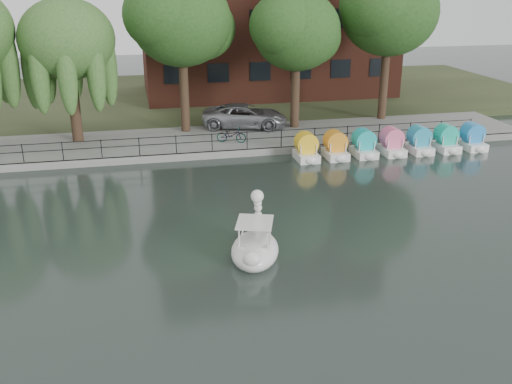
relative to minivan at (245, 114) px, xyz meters
name	(u,v)px	position (x,y,z in m)	size (l,w,h in m)	color
ground_plane	(266,267)	(-2.83, -18.03, -1.26)	(120.00, 120.00, 0.00)	#384640
promenade	(206,141)	(-2.83, -2.03, -1.06)	(40.00, 6.00, 0.40)	gray
kerb	(213,155)	(-2.83, -4.98, -1.06)	(40.00, 0.25, 0.40)	gray
land_strip	(184,97)	(-2.83, 11.97, -1.08)	(60.00, 22.00, 0.36)	#47512D
railing	(212,138)	(-2.83, -4.78, -0.12)	(32.00, 0.05, 1.00)	black
willow_mid	(67,40)	(-10.33, -1.03, 4.98)	(5.32, 5.32, 8.15)	#473323
broadleaf_center	(181,21)	(-3.83, -0.03, 5.80)	(6.00, 6.00, 9.25)	#473323
broadleaf_right	(297,32)	(3.17, -0.53, 5.12)	(5.40, 5.40, 8.32)	#473323
broadleaf_far	(389,12)	(9.67, 0.47, 6.13)	(6.30, 6.30, 9.71)	#473323
minivan	(245,114)	(0.00, 0.00, 0.00)	(6.21, 2.86, 1.73)	gray
bicycle	(231,134)	(-1.47, -3.32, -0.36)	(1.72, 0.60, 1.00)	gray
swan_boat	(255,245)	(-3.05, -17.22, -0.76)	(2.45, 3.10, 2.30)	white
pedal_boat_row	(392,144)	(7.31, -6.31, -0.66)	(11.35, 1.70, 1.40)	white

